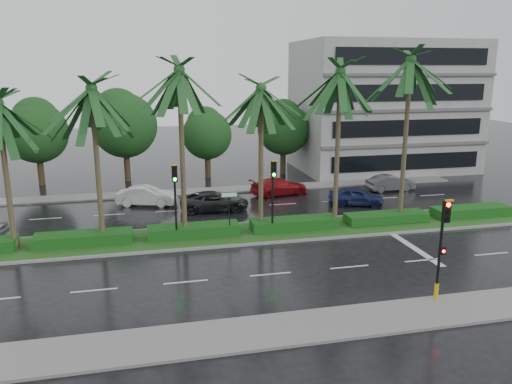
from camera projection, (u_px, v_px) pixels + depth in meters
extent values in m
plane|color=black|center=(249.00, 240.00, 28.33)|extent=(120.00, 120.00, 0.00)
cube|color=slate|center=(305.00, 327.00, 18.66)|extent=(40.00, 2.40, 0.12)
cube|color=slate|center=(217.00, 190.00, 39.67)|extent=(40.00, 2.00, 0.12)
cube|color=gray|center=(245.00, 233.00, 29.26)|extent=(36.00, 4.00, 0.14)
cube|color=#1E501A|center=(245.00, 232.00, 29.24)|extent=(35.60, 3.70, 0.02)
cube|color=#144614|center=(84.00, 238.00, 27.22)|extent=(5.20, 1.40, 0.60)
cube|color=#144614|center=(194.00, 231.00, 28.52)|extent=(5.20, 1.40, 0.60)
cube|color=#144614|center=(294.00, 224.00, 29.81)|extent=(5.20, 1.40, 0.60)
cube|color=#144614|center=(386.00, 217.00, 31.11)|extent=(5.20, 1.40, 0.60)
cube|color=#144614|center=(471.00, 211.00, 32.41)|extent=(5.20, 1.40, 0.60)
cube|color=silver|center=(45.00, 219.00, 32.36)|extent=(2.00, 0.12, 0.01)
cube|color=silver|center=(94.00, 290.00, 21.86)|extent=(2.00, 0.12, 0.01)
cube|color=silver|center=(109.00, 215.00, 33.22)|extent=(2.00, 0.12, 0.01)
cube|color=silver|center=(186.00, 282.00, 22.73)|extent=(2.00, 0.12, 0.01)
cube|color=silver|center=(170.00, 211.00, 34.09)|extent=(2.00, 0.12, 0.01)
cube|color=silver|center=(271.00, 274.00, 23.59)|extent=(2.00, 0.12, 0.01)
cube|color=silver|center=(228.00, 208.00, 34.95)|extent=(2.00, 0.12, 0.01)
cube|color=silver|center=(349.00, 267.00, 24.46)|extent=(2.00, 0.12, 0.01)
cube|color=silver|center=(283.00, 204.00, 35.82)|extent=(2.00, 0.12, 0.01)
cube|color=silver|center=(423.00, 260.00, 25.32)|extent=(2.00, 0.12, 0.01)
cube|color=silver|center=(335.00, 201.00, 36.68)|extent=(2.00, 0.12, 0.01)
cube|color=silver|center=(491.00, 254.00, 26.19)|extent=(2.00, 0.12, 0.01)
cube|color=silver|center=(385.00, 198.00, 37.55)|extent=(2.00, 0.12, 0.01)
cube|color=silver|center=(432.00, 195.00, 38.41)|extent=(2.00, 0.12, 0.01)
cube|color=silver|center=(411.00, 246.00, 27.32)|extent=(0.40, 6.00, 0.01)
cylinder|color=#3F3424|center=(7.00, 178.00, 25.61)|extent=(0.28, 0.28, 7.68)
cylinder|color=#3F3424|center=(15.00, 245.00, 26.48)|extent=(0.40, 0.40, 0.44)
cylinder|color=#3F3424|center=(98.00, 168.00, 26.60)|extent=(0.28, 0.28, 8.36)
cylinder|color=#3F3424|center=(103.00, 238.00, 27.55)|extent=(0.40, 0.40, 0.44)
cylinder|color=#3F3424|center=(182.00, 157.00, 27.28)|extent=(0.28, 0.28, 9.28)
cylinder|color=#3F3424|center=(185.00, 233.00, 28.33)|extent=(0.40, 0.40, 0.44)
cylinder|color=#3F3424|center=(261.00, 161.00, 28.65)|extent=(0.28, 0.28, 8.28)
cylinder|color=#3F3424|center=(261.00, 226.00, 29.59)|extent=(0.40, 0.40, 0.44)
cylinder|color=#3F3424|center=(337.00, 152.00, 29.14)|extent=(0.28, 0.28, 9.18)
cylinder|color=#3F3424|center=(334.00, 223.00, 30.18)|extent=(0.40, 0.40, 0.44)
cylinder|color=#3F3424|center=(405.00, 143.00, 30.31)|extent=(0.28, 0.28, 9.87)
cylinder|color=#3F3424|center=(400.00, 217.00, 31.44)|extent=(0.40, 0.40, 0.44)
cylinder|color=black|center=(439.00, 261.00, 20.39)|extent=(0.12, 0.12, 3.40)
cube|color=black|center=(446.00, 211.00, 19.70)|extent=(0.30, 0.18, 0.90)
cube|color=gold|center=(449.00, 200.00, 19.47)|extent=(0.34, 0.12, 0.06)
cylinder|color=#FF0C05|center=(449.00, 205.00, 19.53)|extent=(0.18, 0.04, 0.18)
cylinder|color=black|center=(448.00, 212.00, 19.61)|extent=(0.18, 0.04, 0.18)
cylinder|color=black|center=(447.00, 219.00, 19.68)|extent=(0.18, 0.04, 0.18)
cylinder|color=gold|center=(436.00, 291.00, 20.71)|extent=(0.18, 0.18, 0.70)
cube|color=black|center=(442.00, 251.00, 20.12)|extent=(0.22, 0.16, 0.32)
cylinder|color=#FF0C05|center=(444.00, 251.00, 20.03)|extent=(0.12, 0.03, 0.12)
cylinder|color=black|center=(176.00, 211.00, 27.40)|extent=(0.12, 0.12, 3.40)
cube|color=black|center=(174.00, 174.00, 26.71)|extent=(0.30, 0.18, 0.90)
cube|color=gold|center=(174.00, 165.00, 26.48)|extent=(0.34, 0.12, 0.06)
cylinder|color=black|center=(174.00, 168.00, 26.55)|extent=(0.18, 0.04, 0.18)
cylinder|color=black|center=(175.00, 174.00, 26.62)|extent=(0.18, 0.04, 0.18)
cylinder|color=#0CE519|center=(175.00, 179.00, 26.69)|extent=(0.18, 0.04, 0.18)
cylinder|color=black|center=(273.00, 205.00, 28.59)|extent=(0.12, 0.12, 3.40)
cube|color=black|center=(274.00, 169.00, 27.90)|extent=(0.30, 0.18, 0.90)
cube|color=gold|center=(274.00, 161.00, 27.67)|extent=(0.34, 0.12, 0.06)
cylinder|color=black|center=(274.00, 164.00, 27.74)|extent=(0.18, 0.04, 0.18)
cylinder|color=black|center=(274.00, 169.00, 27.81)|extent=(0.18, 0.04, 0.18)
cylinder|color=#0CE519|center=(274.00, 175.00, 27.88)|extent=(0.18, 0.04, 0.18)
cylinder|color=black|center=(229.00, 214.00, 28.24)|extent=(0.06, 0.06, 2.60)
cube|color=#0C5926|center=(229.00, 195.00, 27.93)|extent=(0.95, 0.04, 0.30)
cube|color=white|center=(229.00, 195.00, 27.91)|extent=(0.85, 0.01, 0.22)
cylinder|color=#312416|center=(41.00, 170.00, 41.57)|extent=(0.52, 0.52, 2.45)
sphere|color=#194419|center=(37.00, 132.00, 40.81)|extent=(5.04, 5.04, 5.04)
sphere|color=#194419|center=(36.00, 120.00, 40.86)|extent=(3.78, 3.78, 3.78)
cylinder|color=#312416|center=(127.00, 166.00, 43.06)|extent=(0.52, 0.52, 2.67)
sphere|color=#194419|center=(125.00, 125.00, 42.23)|extent=(5.49, 5.49, 5.49)
sphere|color=#194419|center=(124.00, 112.00, 42.25)|extent=(4.12, 4.12, 4.12)
cylinder|color=#312416|center=(208.00, 165.00, 44.64)|extent=(0.52, 0.52, 2.12)
sphere|color=#194419|center=(207.00, 135.00, 43.98)|extent=(4.36, 4.36, 4.36)
sphere|color=#194419|center=(206.00, 125.00, 44.06)|extent=(3.27, 3.27, 3.27)
cylinder|color=#312416|center=(283.00, 161.00, 46.13)|extent=(0.52, 0.52, 2.30)
sphere|color=#194419|center=(283.00, 129.00, 45.41)|extent=(4.74, 4.74, 4.74)
sphere|color=#194419|center=(283.00, 118.00, 45.47)|extent=(3.55, 3.55, 3.55)
cylinder|color=#312416|center=(353.00, 157.00, 47.62)|extent=(0.52, 0.52, 2.53)
sphere|color=#194419|center=(355.00, 123.00, 46.83)|extent=(5.21, 5.21, 5.21)
sphere|color=#194419|center=(354.00, 112.00, 46.87)|extent=(3.90, 3.90, 3.90)
cube|color=gray|center=(383.00, 106.00, 47.60)|extent=(16.00, 10.00, 12.00)
imported|color=silver|center=(147.00, 196.00, 35.43)|extent=(2.49, 4.39, 1.37)
imported|color=#232326|center=(214.00, 201.00, 34.13)|extent=(2.39, 4.81, 1.31)
imported|color=maroon|center=(279.00, 187.00, 38.36)|extent=(2.66, 4.78, 1.31)
imported|color=navy|center=(356.00, 196.00, 35.41)|extent=(2.70, 4.14, 1.31)
imported|color=#4B4D50|center=(390.00, 183.00, 39.68)|extent=(1.53, 3.91, 1.27)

